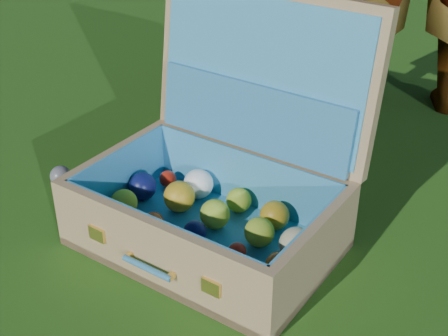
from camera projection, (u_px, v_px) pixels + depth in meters
ground at (216, 231)px, 1.71m from camera, size 60.00×60.00×0.00m
stray_ball at (61, 176)px, 1.90m from camera, size 0.07×0.07×0.07m
suitcase at (225, 174)px, 1.63m from camera, size 0.66×0.57×0.62m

